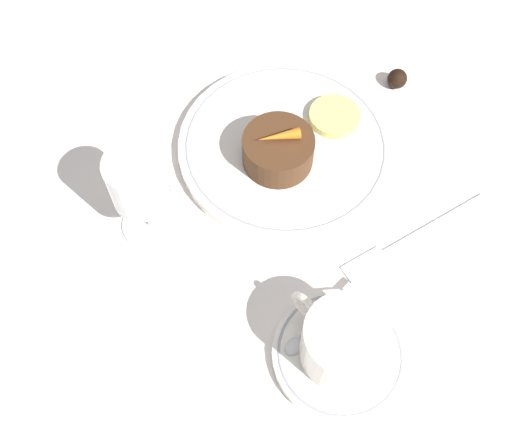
# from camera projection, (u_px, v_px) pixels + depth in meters

# --- Properties ---
(ground_plane) EXTENTS (3.00, 3.00, 0.00)m
(ground_plane) POSITION_uv_depth(u_px,v_px,m) (295.00, 181.00, 0.69)
(ground_plane) COLOR white
(dinner_plate) EXTENTS (0.25, 0.25, 0.01)m
(dinner_plate) POSITION_uv_depth(u_px,v_px,m) (285.00, 146.00, 0.71)
(dinner_plate) COLOR white
(dinner_plate) RESTS_ON ground_plane
(saucer) EXTENTS (0.13, 0.13, 0.01)m
(saucer) POSITION_uv_depth(u_px,v_px,m) (340.00, 354.00, 0.59)
(saucer) COLOR white
(saucer) RESTS_ON ground_plane
(coffee_cup) EXTENTS (0.11, 0.08, 0.06)m
(coffee_cup) POSITION_uv_depth(u_px,v_px,m) (343.00, 342.00, 0.56)
(coffee_cup) COLOR white
(coffee_cup) RESTS_ON saucer
(spoon) EXTENTS (0.02, 0.11, 0.00)m
(spoon) POSITION_uv_depth(u_px,v_px,m) (314.00, 325.00, 0.60)
(spoon) COLOR silver
(spoon) RESTS_ON saucer
(wine_glass) EXTENTS (0.06, 0.06, 0.12)m
(wine_glass) POSITION_uv_depth(u_px,v_px,m) (139.00, 186.00, 0.60)
(wine_glass) COLOR silver
(wine_glass) RESTS_ON ground_plane
(fork) EXTENTS (0.06, 0.19, 0.01)m
(fork) POSITION_uv_depth(u_px,v_px,m) (402.00, 243.00, 0.65)
(fork) COLOR silver
(fork) RESTS_ON ground_plane
(dessert_cake) EXTENTS (0.08, 0.08, 0.04)m
(dessert_cake) POSITION_uv_depth(u_px,v_px,m) (279.00, 150.00, 0.67)
(dessert_cake) COLOR #4C2D19
(dessert_cake) RESTS_ON dinner_plate
(carrot_garnish) EXTENTS (0.04, 0.05, 0.01)m
(carrot_garnish) POSITION_uv_depth(u_px,v_px,m) (280.00, 136.00, 0.65)
(carrot_garnish) COLOR orange
(carrot_garnish) RESTS_ON dessert_cake
(pineapple_slice) EXTENTS (0.06, 0.06, 0.01)m
(pineapple_slice) POSITION_uv_depth(u_px,v_px,m) (335.00, 116.00, 0.72)
(pineapple_slice) COLOR #EFE075
(pineapple_slice) RESTS_ON dinner_plate
(chocolate_truffle) EXTENTS (0.02, 0.02, 0.02)m
(chocolate_truffle) POSITION_uv_depth(u_px,v_px,m) (397.00, 79.00, 0.75)
(chocolate_truffle) COLOR black
(chocolate_truffle) RESTS_ON ground_plane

